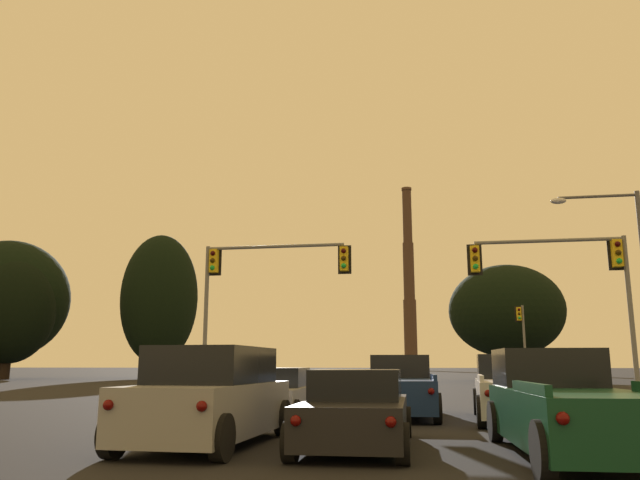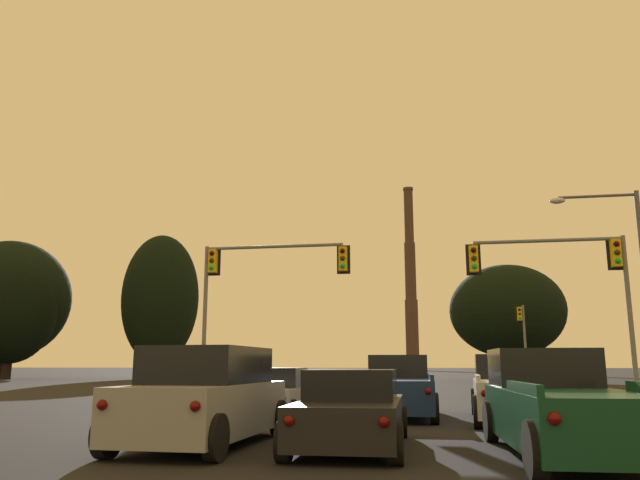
% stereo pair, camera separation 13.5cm
% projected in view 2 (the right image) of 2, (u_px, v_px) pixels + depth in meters
% --- Properties ---
extents(sedan_center_lane_second, '(2.09, 4.74, 1.43)m').
position_uv_depth(sedan_center_lane_second, '(352.00, 411.00, 11.67)').
color(sedan_center_lane_second, black).
rests_on(sedan_center_lane_second, ground_plane).
extents(sedan_left_lane_front, '(2.17, 4.77, 1.43)m').
position_uv_depth(sedan_left_lane_front, '(273.00, 394.00, 18.10)').
color(sedan_left_lane_front, gray).
rests_on(sedan_left_lane_front, ground_plane).
extents(pickup_truck_right_lane_front, '(2.43, 5.59, 1.82)m').
position_uv_depth(pickup_truck_right_lane_front, '(512.00, 391.00, 17.34)').
color(pickup_truck_right_lane_front, silver).
rests_on(pickup_truck_right_lane_front, ground_plane).
extents(pickup_truck_right_lane_second, '(2.40, 5.58, 1.82)m').
position_uv_depth(pickup_truck_right_lane_second, '(563.00, 407.00, 10.65)').
color(pickup_truck_right_lane_second, '#0F3823').
rests_on(pickup_truck_right_lane_second, ground_plane).
extents(pickup_truck_center_lane_front, '(2.36, 5.56, 1.82)m').
position_uv_depth(pickup_truck_center_lane_front, '(398.00, 389.00, 18.83)').
color(pickup_truck_center_lane_front, navy).
rests_on(pickup_truck_center_lane_front, ground_plane).
extents(suv_left_lane_second, '(2.20, 4.94, 1.86)m').
position_uv_depth(suv_left_lane_second, '(206.00, 397.00, 12.04)').
color(suv_left_lane_second, gray).
rests_on(suv_left_lane_second, ground_plane).
extents(traffic_light_far_right, '(0.78, 0.50, 6.09)m').
position_uv_depth(traffic_light_far_right, '(523.00, 332.00, 48.60)').
color(traffic_light_far_right, slate).
rests_on(traffic_light_far_right, ground_plane).
extents(traffic_light_overhead_left, '(6.62, 0.50, 6.71)m').
position_uv_depth(traffic_light_overhead_left, '(252.00, 280.00, 27.25)').
color(traffic_light_overhead_left, slate).
rests_on(traffic_light_overhead_left, ground_plane).
extents(traffic_light_overhead_right, '(6.03, 0.50, 6.33)m').
position_uv_depth(traffic_light_overhead_right, '(572.00, 275.00, 23.72)').
color(traffic_light_overhead_right, slate).
rests_on(traffic_light_overhead_right, ground_plane).
extents(street_lamp, '(3.50, 0.36, 8.48)m').
position_uv_depth(street_lamp, '(629.00, 270.00, 24.90)').
color(street_lamp, '#56565B').
rests_on(street_lamp, ground_plane).
extents(smokestack, '(5.52, 5.52, 49.91)m').
position_uv_depth(smokestack, '(411.00, 296.00, 167.93)').
color(smokestack, '#3C2B22').
rests_on(smokestack, ground_plane).
extents(treeline_right_mid, '(8.67, 7.80, 16.13)m').
position_uv_depth(treeline_right_mid, '(160.00, 299.00, 70.44)').
color(treeline_right_mid, black).
rests_on(treeline_right_mid, ground_plane).
extents(treeline_left_mid, '(9.22, 8.29, 12.91)m').
position_uv_depth(treeline_left_mid, '(12.00, 309.00, 65.81)').
color(treeline_left_mid, black).
rests_on(treeline_left_mid, ground_plane).
extents(treeline_center_left, '(13.33, 12.00, 15.06)m').
position_uv_depth(treeline_center_left, '(9.00, 300.00, 68.50)').
color(treeline_center_left, black).
rests_on(treeline_center_left, ground_plane).
extents(treeline_far_right, '(10.67, 9.60, 10.81)m').
position_uv_depth(treeline_far_right, '(507.00, 311.00, 58.46)').
color(treeline_far_right, black).
rests_on(treeline_far_right, ground_plane).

